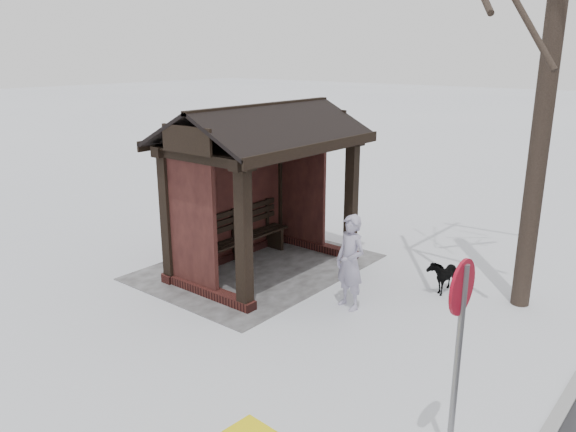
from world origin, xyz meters
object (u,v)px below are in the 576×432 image
object	(u,v)px
pedestrian	(350,262)
road_sign	(460,317)
bus_shelter	(258,155)
dog	(443,274)

from	to	relation	value
pedestrian	road_sign	bearing A→B (deg)	-26.24
bus_shelter	road_sign	world-z (taller)	bus_shelter
pedestrian	dog	world-z (taller)	pedestrian
dog	road_sign	xyz separation A→B (m)	(3.86, 1.81, 1.26)
dog	road_sign	world-z (taller)	road_sign
bus_shelter	dog	xyz separation A→B (m)	(-1.20, 3.15, -1.87)
road_sign	dog	bearing A→B (deg)	-155.45
pedestrian	road_sign	world-z (taller)	road_sign
bus_shelter	dog	world-z (taller)	bus_shelter
pedestrian	dog	xyz separation A→B (m)	(-1.57, 0.88, -0.47)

